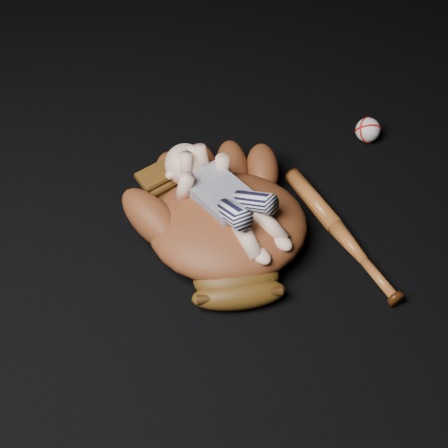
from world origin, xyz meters
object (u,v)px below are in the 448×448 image
object	(u,v)px
baseball_glove	(228,219)
newborn_baby	(228,198)
baseball_bat	(341,233)
baseball	(368,130)

from	to	relation	value
baseball_glove	newborn_baby	distance (m)	0.05
baseball_bat	baseball	size ratio (longest dim) A/B	6.60
newborn_baby	baseball	bearing A→B (deg)	5.37
baseball_bat	baseball_glove	bearing A→B (deg)	150.30
baseball_glove	newborn_baby	size ratio (longest dim) A/B	1.36
baseball	baseball_glove	bearing A→B (deg)	-167.34
baseball_glove	baseball	xyz separation A→B (m)	(0.51, 0.12, -0.04)
baseball_bat	baseball	xyz separation A→B (m)	(0.29, 0.24, 0.01)
baseball_glove	newborn_baby	xyz separation A→B (m)	(0.01, 0.01, 0.05)
baseball_bat	newborn_baby	bearing A→B (deg)	147.46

